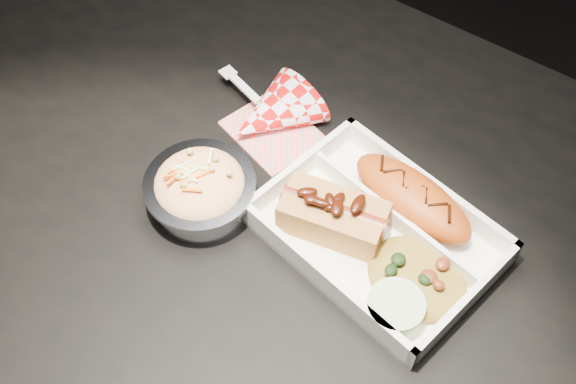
{
  "coord_description": "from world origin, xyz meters",
  "views": [
    {
      "loc": [
        0.25,
        -0.37,
        1.44
      ],
      "look_at": [
        -0.01,
        -0.0,
        0.81
      ],
      "focal_mm": 45.0,
      "sensor_mm": 36.0,
      "label": 1
    }
  ],
  "objects_px": {
    "dining_table": "(293,261)",
    "foil_coleslaw_cup": "(200,188)",
    "napkin_fork": "(271,115)",
    "food_tray": "(378,235)",
    "fried_pastry": "(412,197)",
    "hotdog": "(333,214)"
  },
  "relations": [
    {
      "from": "food_tray",
      "to": "fried_pastry",
      "type": "relative_size",
      "value": 1.74
    },
    {
      "from": "hotdog",
      "to": "foil_coleslaw_cup",
      "type": "distance_m",
      "value": 0.15
    },
    {
      "from": "fried_pastry",
      "to": "hotdog",
      "type": "relative_size",
      "value": 1.27
    },
    {
      "from": "dining_table",
      "to": "napkin_fork",
      "type": "height_order",
      "value": "napkin_fork"
    },
    {
      "from": "napkin_fork",
      "to": "hotdog",
      "type": "bearing_deg",
      "value": -14.46
    },
    {
      "from": "food_tray",
      "to": "fried_pastry",
      "type": "distance_m",
      "value": 0.06
    },
    {
      "from": "dining_table",
      "to": "fried_pastry",
      "type": "relative_size",
      "value": 7.53
    },
    {
      "from": "foil_coleslaw_cup",
      "to": "napkin_fork",
      "type": "relative_size",
      "value": 0.74
    },
    {
      "from": "food_tray",
      "to": "hotdog",
      "type": "height_order",
      "value": "hotdog"
    },
    {
      "from": "fried_pastry",
      "to": "hotdog",
      "type": "bearing_deg",
      "value": -128.88
    },
    {
      "from": "dining_table",
      "to": "hotdog",
      "type": "bearing_deg",
      "value": 20.78
    },
    {
      "from": "food_tray",
      "to": "fried_pastry",
      "type": "height_order",
      "value": "fried_pastry"
    },
    {
      "from": "fried_pastry",
      "to": "foil_coleslaw_cup",
      "type": "bearing_deg",
      "value": -147.47
    },
    {
      "from": "dining_table",
      "to": "hotdog",
      "type": "distance_m",
      "value": 0.13
    },
    {
      "from": "food_tray",
      "to": "napkin_fork",
      "type": "height_order",
      "value": "napkin_fork"
    },
    {
      "from": "food_tray",
      "to": "foil_coleslaw_cup",
      "type": "relative_size",
      "value": 2.18
    },
    {
      "from": "food_tray",
      "to": "fried_pastry",
      "type": "xyz_separation_m",
      "value": [
        0.01,
        0.05,
        0.02
      ]
    },
    {
      "from": "food_tray",
      "to": "dining_table",
      "type": "bearing_deg",
      "value": -149.17
    },
    {
      "from": "dining_table",
      "to": "foil_coleslaw_cup",
      "type": "relative_size",
      "value": 9.41
    },
    {
      "from": "napkin_fork",
      "to": "foil_coleslaw_cup",
      "type": "bearing_deg",
      "value": -71.52
    },
    {
      "from": "foil_coleslaw_cup",
      "to": "food_tray",
      "type": "bearing_deg",
      "value": 21.18
    },
    {
      "from": "foil_coleslaw_cup",
      "to": "dining_table",
      "type": "bearing_deg",
      "value": 21.61
    }
  ]
}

